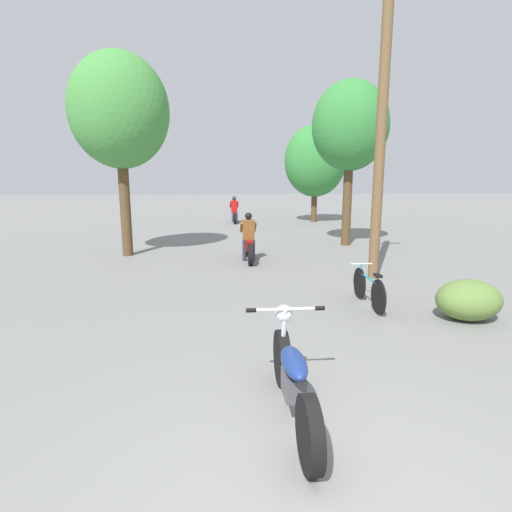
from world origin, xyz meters
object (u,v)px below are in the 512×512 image
(utility_pole, at_px, (382,118))
(roadside_tree_left, at_px, (119,112))
(roadside_tree_right_far, at_px, (315,161))
(motorcycle_rider_far, at_px, (234,213))
(roadside_tree_right_near, at_px, (350,127))
(motorcycle_foreground, at_px, (293,377))
(motorcycle_rider_lead, at_px, (249,243))
(bicycle_parked, at_px, (369,288))

(utility_pole, bearing_deg, roadside_tree_left, 151.53)
(roadside_tree_right_far, relative_size, motorcycle_rider_far, 2.56)
(roadside_tree_right_near, relative_size, motorcycle_foreground, 2.74)
(roadside_tree_right_near, relative_size, motorcycle_rider_lead, 2.87)
(roadside_tree_right_near, bearing_deg, motorcycle_rider_far, 115.18)
(roadside_tree_right_far, xyz_separation_m, motorcycle_rider_far, (-4.48, -0.12, -2.77))
(roadside_tree_right_far, xyz_separation_m, motorcycle_rider_lead, (-4.48, -10.52, -2.79))
(motorcycle_rider_far, xyz_separation_m, bicycle_parked, (1.95, -14.87, -0.21))
(utility_pole, height_order, motorcycle_rider_far, utility_pole)
(roadside_tree_left, xyz_separation_m, motorcycle_rider_lead, (3.74, -1.17, -3.79))
(roadside_tree_left, bearing_deg, roadside_tree_right_far, 48.69)
(roadside_tree_right_far, distance_m, motorcycle_rider_far, 5.27)
(roadside_tree_right_far, height_order, motorcycle_rider_far, roadside_tree_right_far)
(motorcycle_foreground, relative_size, motorcycle_rider_far, 1.01)
(motorcycle_rider_lead, bearing_deg, utility_pole, -40.08)
(roadside_tree_right_far, relative_size, motorcycle_foreground, 2.54)
(utility_pole, bearing_deg, motorcycle_rider_lead, 139.92)
(roadside_tree_right_near, height_order, roadside_tree_left, roadside_tree_left)
(motorcycle_foreground, xyz_separation_m, motorcycle_rider_far, (0.15, 18.29, 0.13))
(roadside_tree_right_far, distance_m, motorcycle_rider_lead, 11.77)
(motorcycle_foreground, bearing_deg, bicycle_parked, 58.56)
(roadside_tree_right_near, xyz_separation_m, roadside_tree_right_far, (0.75, 8.06, -0.81))
(utility_pole, bearing_deg, motorcycle_rider_far, 102.59)
(roadside_tree_right_near, distance_m, bicycle_parked, 8.10)
(roadside_tree_right_near, xyz_separation_m, motorcycle_rider_far, (-3.73, 7.94, -3.58))
(roadside_tree_right_near, bearing_deg, roadside_tree_left, -170.20)
(roadside_tree_right_far, bearing_deg, utility_pole, -97.16)
(motorcycle_rider_far, bearing_deg, bicycle_parked, -82.54)
(bicycle_parked, bearing_deg, utility_pole, 66.25)
(utility_pole, xyz_separation_m, motorcycle_rider_lead, (-2.85, 2.40, -3.20))
(roadside_tree_left, bearing_deg, motorcycle_rider_lead, -17.42)
(motorcycle_rider_lead, xyz_separation_m, bicycle_parked, (1.94, -4.47, -0.19))
(motorcycle_rider_far, bearing_deg, utility_pole, -77.41)
(bicycle_parked, bearing_deg, roadside_tree_right_far, 80.41)
(utility_pole, relative_size, bicycle_parked, 4.56)
(roadside_tree_left, xyz_separation_m, motorcycle_foreground, (3.59, -9.07, -3.90))
(motorcycle_foreground, relative_size, motorcycle_rider_lead, 1.05)
(roadside_tree_right_near, height_order, bicycle_parked, roadside_tree_right_near)
(motorcycle_rider_lead, distance_m, motorcycle_rider_far, 10.40)
(roadside_tree_left, xyz_separation_m, bicycle_parked, (5.68, -5.64, -3.98))
(motorcycle_foreground, bearing_deg, roadside_tree_right_near, 69.48)
(utility_pole, distance_m, motorcycle_foreground, 7.08)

